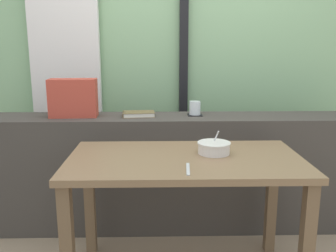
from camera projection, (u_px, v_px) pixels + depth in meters
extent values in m
cube|color=#8EBC89|center=(175.00, 33.00, 3.07)|extent=(4.80, 0.08, 2.80)
cube|color=white|center=(65.00, 52.00, 2.98)|extent=(0.56, 0.06, 2.50)
cube|color=black|center=(184.00, 45.00, 3.02)|extent=(0.07, 0.05, 2.60)
cube|color=#423D38|center=(179.00, 172.00, 2.65)|extent=(2.80, 0.36, 0.82)
cube|color=brown|center=(68.00, 252.00, 1.74)|extent=(0.06, 0.06, 0.69)
cube|color=brown|center=(306.00, 249.00, 1.77)|extent=(0.06, 0.06, 0.69)
cube|color=brown|center=(90.00, 202.00, 2.30)|extent=(0.06, 0.06, 0.69)
cube|color=brown|center=(271.00, 200.00, 2.33)|extent=(0.06, 0.06, 0.69)
cube|color=#846647|center=(185.00, 160.00, 1.96)|extent=(1.24, 0.67, 0.03)
cube|color=black|center=(195.00, 115.00, 2.60)|extent=(0.10, 0.10, 0.00)
cylinder|color=white|center=(195.00, 108.00, 2.59)|extent=(0.08, 0.08, 0.09)
cylinder|color=#BC3D51|center=(195.00, 110.00, 2.59)|extent=(0.07, 0.07, 0.06)
cube|color=brown|center=(139.00, 116.00, 2.56)|extent=(0.23, 0.15, 0.00)
cube|color=silver|center=(139.00, 114.00, 2.56)|extent=(0.22, 0.15, 0.03)
cube|color=brown|center=(139.00, 112.00, 2.55)|extent=(0.23, 0.15, 0.00)
cube|color=brown|center=(123.00, 114.00, 2.54)|extent=(0.02, 0.13, 0.03)
cube|color=#B74233|center=(73.00, 98.00, 2.52)|extent=(0.33, 0.15, 0.26)
cylinder|color=silver|center=(214.00, 148.00, 2.01)|extent=(0.17, 0.17, 0.06)
cylinder|color=silver|center=(214.00, 143.00, 2.01)|extent=(0.18, 0.18, 0.01)
cylinder|color=#B27038|center=(214.00, 149.00, 2.01)|extent=(0.15, 0.15, 0.04)
cylinder|color=silver|center=(215.00, 139.00, 2.03)|extent=(0.02, 0.13, 0.12)
ellipsoid|color=silver|center=(214.00, 145.00, 2.06)|extent=(0.03, 0.05, 0.01)
cube|color=silver|center=(189.00, 169.00, 1.76)|extent=(0.03, 0.17, 0.01)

